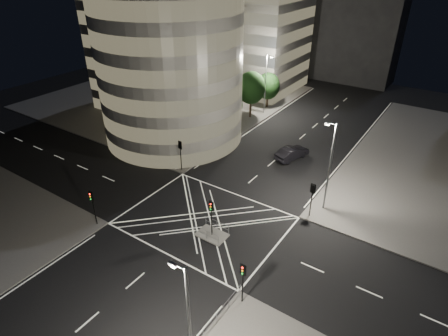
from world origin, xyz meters
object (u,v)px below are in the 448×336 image
Objects in this scene: traffic_signal_nr at (243,276)px; street_lamp_right_near at (189,325)px; street_lamp_left_near at (201,116)px; sedan at (292,153)px; central_island at (212,235)px; traffic_signal_fl at (180,150)px; traffic_signal_fr at (312,194)px; traffic_signal_island at (211,212)px; traffic_signal_nl at (92,202)px; street_lamp_right_far at (330,165)px; street_lamp_left_far at (266,82)px.

street_lamp_right_near reaches higher than traffic_signal_nr.
street_lamp_left_near is 32.13m from street_lamp_right_near.
traffic_signal_nr is at bearing 123.33° from sedan.
traffic_signal_fl reaches higher than central_island.
traffic_signal_island is at bearing -129.33° from traffic_signal_fr.
traffic_signal_island is 0.40× the size of street_lamp_right_near.
traffic_signal_nl is at bearing -142.31° from traffic_signal_fr.
traffic_signal_fl is at bearing 90.00° from traffic_signal_nl.
traffic_signal_island is (-6.80, 5.30, 0.00)m from traffic_signal_nr.
central_island is at bearing 142.07° from traffic_signal_nr.
street_lamp_right_far is (18.24, 2.20, 2.63)m from traffic_signal_fl.
traffic_signal_fl is 0.77× the size of sedan.
traffic_signal_island is (-6.80, -8.30, 0.00)m from traffic_signal_fr.
traffic_signal_fl and traffic_signal_nl have the same top height.
central_island is 19.16m from sedan.
traffic_signal_nl is 1.00× the size of traffic_signal_fr.
traffic_signal_fl reaches higher than sedan.
street_lamp_left_far is at bearing -31.22° from sedan.
street_lamp_right_near is at bearing -88.25° from traffic_signal_fr.
street_lamp_left_far is at bearing 109.95° from traffic_signal_island.
street_lamp_left_near reaches higher than traffic_signal_island.
sedan is at bearing 106.37° from traffic_signal_nr.
sedan is (-7.18, 10.84, -2.06)m from traffic_signal_fr.
sedan is (-7.81, 31.64, -4.68)m from street_lamp_right_near.
traffic_signal_island is at bearing -49.73° from street_lamp_left_near.
street_lamp_left_far is at bearing 90.00° from street_lamp_left_near.
sedan is at bearing 27.02° from street_lamp_left_near.
central_island is 12.36m from traffic_signal_nl.
street_lamp_right_near is at bearing -21.55° from traffic_signal_nl.
traffic_signal_fr is at bearing 140.48° from sedan.
street_lamp_right_near is at bearing -59.25° from central_island.
street_lamp_left_far is at bearing 116.36° from traffic_signal_nr.
traffic_signal_fr reaches higher than central_island.
traffic_signal_fr is at bearing -106.11° from street_lamp_right_far.
traffic_signal_nl is 0.40× the size of street_lamp_right_near.
street_lamp_right_near is at bearing -66.79° from street_lamp_left_far.
street_lamp_left_near and street_lamp_right_near have the same top height.
central_island is 0.30× the size of street_lamp_right_far.
traffic_signal_fr is 0.40× the size of street_lamp_left_far.
traffic_signal_fl is (-10.80, 8.30, 2.84)m from central_island.
traffic_signal_island is 0.40× the size of street_lamp_right_far.
street_lamp_left_near reaches higher than traffic_signal_fl.
street_lamp_left_far is at bearing 90.99° from traffic_signal_nl.
traffic_signal_fr and traffic_signal_nr have the same top height.
traffic_signal_nr is at bearing -45.87° from street_lamp_left_near.
traffic_signal_fl is 0.40× the size of street_lamp_right_near.
street_lamp_right_near is at bearing -90.00° from street_lamp_right_far.
traffic_signal_fr is 13.16m from sedan.
traffic_signal_island is at bearing 120.75° from street_lamp_right_near.
sedan is (11.06, -12.36, -4.68)m from street_lamp_left_far.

